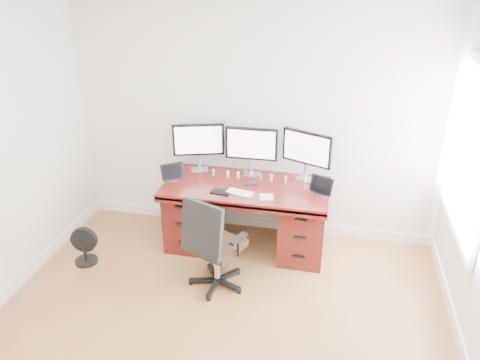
% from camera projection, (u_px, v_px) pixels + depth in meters
% --- Properties ---
extents(back_wall, '(4.00, 0.10, 2.70)m').
position_uv_depth(back_wall, '(255.00, 116.00, 4.95)').
color(back_wall, white).
rests_on(back_wall, ground).
extents(desk, '(1.70, 0.80, 0.75)m').
position_uv_depth(desk, '(247.00, 213.00, 4.99)').
color(desk, '#48100E').
rests_on(desk, ground).
extents(office_chair, '(0.67, 0.67, 0.97)m').
position_uv_depth(office_chair, '(214.00, 259.00, 4.38)').
color(office_chair, black).
rests_on(office_chair, ground).
extents(floor_fan, '(0.28, 0.23, 0.40)m').
position_uv_depth(floor_fan, '(84.00, 246.00, 4.79)').
color(floor_fan, black).
rests_on(floor_fan, ground).
extents(monitor_left, '(0.54, 0.20, 0.53)m').
position_uv_depth(monitor_left, '(198.00, 141.00, 5.01)').
color(monitor_left, silver).
rests_on(monitor_left, desk).
extents(monitor_center, '(0.55, 0.14, 0.53)m').
position_uv_depth(monitor_center, '(251.00, 145.00, 4.90)').
color(monitor_center, silver).
rests_on(monitor_center, desk).
extents(monitor_right, '(0.52, 0.25, 0.53)m').
position_uv_depth(monitor_right, '(307.00, 150.00, 4.79)').
color(monitor_right, silver).
rests_on(monitor_right, desk).
extents(tablet_left, '(0.23, 0.20, 0.19)m').
position_uv_depth(tablet_left, '(172.00, 173.00, 4.88)').
color(tablet_left, silver).
rests_on(tablet_left, desk).
extents(tablet_right, '(0.25, 0.17, 0.19)m').
position_uv_depth(tablet_right, '(321.00, 187.00, 4.58)').
color(tablet_right, silver).
rests_on(tablet_right, desk).
extents(keyboard, '(0.29, 0.18, 0.01)m').
position_uv_depth(keyboard, '(240.00, 193.00, 4.64)').
color(keyboard, white).
rests_on(keyboard, desk).
extents(trackpad, '(0.16, 0.16, 0.01)m').
position_uv_depth(trackpad, '(266.00, 197.00, 4.56)').
color(trackpad, silver).
rests_on(trackpad, desk).
extents(drawing_tablet, '(0.21, 0.15, 0.01)m').
position_uv_depth(drawing_tablet, '(221.00, 192.00, 4.67)').
color(drawing_tablet, black).
rests_on(drawing_tablet, desk).
extents(phone, '(0.15, 0.10, 0.01)m').
position_uv_depth(phone, '(250.00, 184.00, 4.82)').
color(phone, black).
rests_on(phone, desk).
extents(figurine_blue, '(0.03, 0.03, 0.08)m').
position_uv_depth(figurine_blue, '(213.00, 172.00, 5.00)').
color(figurine_blue, '#6099DD').
rests_on(figurine_blue, desk).
extents(figurine_orange, '(0.03, 0.03, 0.08)m').
position_uv_depth(figurine_orange, '(228.00, 173.00, 4.97)').
color(figurine_orange, '#F3B758').
rests_on(figurine_orange, desk).
extents(figurine_yellow, '(0.03, 0.03, 0.08)m').
position_uv_depth(figurine_yellow, '(238.00, 174.00, 4.95)').
color(figurine_yellow, '#D0C65D').
rests_on(figurine_yellow, desk).
extents(figurine_brown, '(0.03, 0.03, 0.08)m').
position_uv_depth(figurine_brown, '(260.00, 176.00, 4.90)').
color(figurine_brown, brown).
rests_on(figurine_brown, desk).
extents(figurine_pink, '(0.03, 0.03, 0.08)m').
position_uv_depth(figurine_pink, '(271.00, 177.00, 4.88)').
color(figurine_pink, pink).
rests_on(figurine_pink, desk).
extents(figurine_purple, '(0.03, 0.03, 0.08)m').
position_uv_depth(figurine_purple, '(285.00, 179.00, 4.85)').
color(figurine_purple, '#AD6FD4').
rests_on(figurine_purple, desk).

